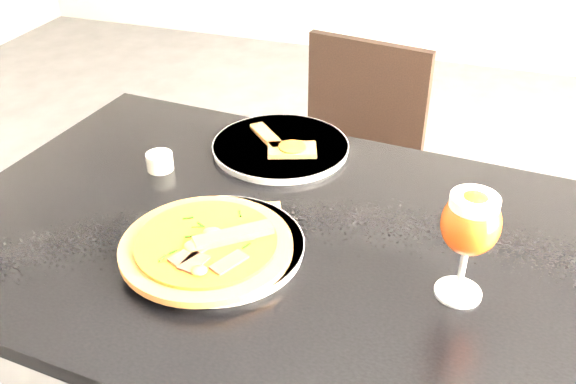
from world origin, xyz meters
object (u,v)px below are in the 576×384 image
at_px(beer_glass, 471,224).
at_px(chair_far, 347,175).
at_px(pizza, 207,244).
at_px(dining_table, 274,271).

bearing_deg(beer_glass, chair_far, 115.23).
height_order(pizza, beer_glass, beer_glass).
bearing_deg(beer_glass, dining_table, 169.85).
distance_m(pizza, beer_glass, 0.43).
relative_size(dining_table, beer_glass, 6.79).
relative_size(dining_table, pizza, 4.33).
xyz_separation_m(dining_table, pizza, (-0.08, -0.10, 0.12)).
relative_size(pizza, beer_glass, 1.57).
height_order(chair_far, pizza, chair_far).
bearing_deg(dining_table, pizza, -124.42).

